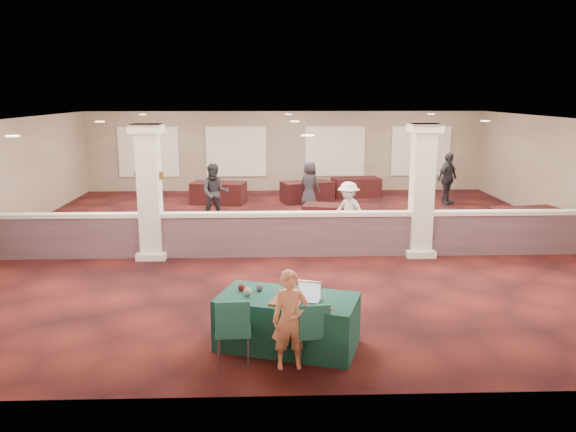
{
  "coord_description": "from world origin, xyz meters",
  "views": [
    {
      "loc": [
        -0.66,
        -14.69,
        3.89
      ],
      "look_at": [
        -0.24,
        -2.0,
        1.11
      ],
      "focal_mm": 35.0,
      "sensor_mm": 36.0,
      "label": 1
    }
  ],
  "objects_px": {
    "far_table_back_right": "(356,187)",
    "attendee_b": "(348,211)",
    "conf_chair_side": "(233,326)",
    "near_table": "(288,321)",
    "attendee_d": "(310,185)",
    "far_table_front_left": "(143,227)",
    "conf_chair_main": "(313,327)",
    "attendee_a": "(215,193)",
    "far_table_back_left": "(219,193)",
    "woman": "(290,320)",
    "attendee_c": "(447,178)",
    "far_table_back_center": "(307,192)",
    "far_table_front_center": "(332,216)",
    "far_table_front_right": "(527,222)"
  },
  "relations": [
    {
      "from": "far_table_front_left",
      "to": "far_table_front_center",
      "type": "distance_m",
      "value": 5.45
    },
    {
      "from": "far_table_front_right",
      "to": "far_table_back_left",
      "type": "relative_size",
      "value": 0.99
    },
    {
      "from": "near_table",
      "to": "far_table_front_left",
      "type": "xyz_separation_m",
      "value": [
        -3.74,
        6.8,
        -0.09
      ]
    },
    {
      "from": "conf_chair_side",
      "to": "attendee_d",
      "type": "height_order",
      "value": "attendee_d"
    },
    {
      "from": "near_table",
      "to": "attendee_b",
      "type": "relative_size",
      "value": 1.33
    },
    {
      "from": "far_table_back_left",
      "to": "far_table_back_center",
      "type": "relative_size",
      "value": 1.03
    },
    {
      "from": "far_table_front_right",
      "to": "attendee_d",
      "type": "height_order",
      "value": "attendee_d"
    },
    {
      "from": "far_table_back_center",
      "to": "attendee_b",
      "type": "distance_m",
      "value": 5.6
    },
    {
      "from": "conf_chair_side",
      "to": "attendee_d",
      "type": "distance_m",
      "value": 11.77
    },
    {
      "from": "far_table_back_right",
      "to": "far_table_front_left",
      "type": "bearing_deg",
      "value": -137.61
    },
    {
      "from": "attendee_b",
      "to": "attendee_c",
      "type": "xyz_separation_m",
      "value": [
        4.23,
        4.92,
        0.13
      ]
    },
    {
      "from": "conf_chair_main",
      "to": "attendee_a",
      "type": "bearing_deg",
      "value": 94.76
    },
    {
      "from": "attendee_a",
      "to": "attendee_b",
      "type": "height_order",
      "value": "attendee_a"
    },
    {
      "from": "far_table_front_center",
      "to": "far_table_back_center",
      "type": "bearing_deg",
      "value": 96.63
    },
    {
      "from": "far_table_front_left",
      "to": "far_table_back_center",
      "type": "distance_m",
      "value": 7.13
    },
    {
      "from": "far_table_back_left",
      "to": "conf_chair_side",
      "type": "bearing_deg",
      "value": -84.02
    },
    {
      "from": "far_table_front_left",
      "to": "conf_chair_side",
      "type": "bearing_deg",
      "value": -68.37
    },
    {
      "from": "woman",
      "to": "far_table_front_right",
      "type": "relative_size",
      "value": 0.78
    },
    {
      "from": "attendee_c",
      "to": "far_table_front_right",
      "type": "bearing_deg",
      "value": -120.43
    },
    {
      "from": "far_table_back_right",
      "to": "attendee_a",
      "type": "relative_size",
      "value": 1.0
    },
    {
      "from": "conf_chair_main",
      "to": "far_table_back_center",
      "type": "relative_size",
      "value": 0.52
    },
    {
      "from": "far_table_back_right",
      "to": "attendee_b",
      "type": "xyz_separation_m",
      "value": [
        -1.21,
        -6.5,
        0.43
      ]
    },
    {
      "from": "far_table_back_left",
      "to": "attendee_a",
      "type": "relative_size",
      "value": 1.06
    },
    {
      "from": "far_table_front_left",
      "to": "far_table_front_center",
      "type": "xyz_separation_m",
      "value": [
        5.32,
        1.2,
        0.01
      ]
    },
    {
      "from": "far_table_front_center",
      "to": "far_table_front_left",
      "type": "bearing_deg",
      "value": -167.31
    },
    {
      "from": "near_table",
      "to": "attendee_a",
      "type": "bearing_deg",
      "value": 120.52
    },
    {
      "from": "far_table_front_left",
      "to": "attendee_b",
      "type": "xyz_separation_m",
      "value": [
        5.59,
        -0.3,
        0.47
      ]
    },
    {
      "from": "conf_chair_side",
      "to": "attendee_a",
      "type": "relative_size",
      "value": 0.57
    },
    {
      "from": "conf_chair_side",
      "to": "far_table_front_left",
      "type": "relative_size",
      "value": 0.65
    },
    {
      "from": "attendee_a",
      "to": "attendee_c",
      "type": "distance_m",
      "value": 8.42
    },
    {
      "from": "far_table_back_left",
      "to": "attendee_a",
      "type": "bearing_deg",
      "value": -86.97
    },
    {
      "from": "far_table_front_right",
      "to": "far_table_back_center",
      "type": "height_order",
      "value": "far_table_front_right"
    },
    {
      "from": "far_table_front_left",
      "to": "attendee_c",
      "type": "xyz_separation_m",
      "value": [
        9.82,
        4.62,
        0.61
      ]
    },
    {
      "from": "conf_chair_side",
      "to": "far_table_back_center",
      "type": "height_order",
      "value": "conf_chair_side"
    },
    {
      "from": "woman",
      "to": "attendee_b",
      "type": "xyz_separation_m",
      "value": [
        1.83,
        7.2,
        0.07
      ]
    },
    {
      "from": "near_table",
      "to": "far_table_back_left",
      "type": "relative_size",
      "value": 1.12
    },
    {
      "from": "far_table_back_right",
      "to": "attendee_b",
      "type": "bearing_deg",
      "value": -100.51
    },
    {
      "from": "near_table",
      "to": "far_table_back_left",
      "type": "xyz_separation_m",
      "value": [
        -2.11,
        11.8,
        -0.02
      ]
    },
    {
      "from": "conf_chair_side",
      "to": "attendee_b",
      "type": "xyz_separation_m",
      "value": [
        2.65,
        7.1,
        0.19
      ]
    },
    {
      "from": "attendee_d",
      "to": "attendee_c",
      "type": "bearing_deg",
      "value": -137.17
    },
    {
      "from": "near_table",
      "to": "attendee_d",
      "type": "relative_size",
      "value": 1.33
    },
    {
      "from": "far_table_front_center",
      "to": "far_table_front_right",
      "type": "xyz_separation_m",
      "value": [
        5.32,
        -1.2,
        0.05
      ]
    },
    {
      "from": "far_table_back_right",
      "to": "conf_chair_main",
      "type": "bearing_deg",
      "value": -101.26
    },
    {
      "from": "conf_chair_side",
      "to": "attendee_d",
      "type": "xyz_separation_m",
      "value": [
        1.93,
        11.61,
        0.19
      ]
    },
    {
      "from": "far_table_back_center",
      "to": "attendee_b",
      "type": "xyz_separation_m",
      "value": [
        0.74,
        -5.53,
        0.42
      ]
    },
    {
      "from": "near_table",
      "to": "attendee_d",
      "type": "xyz_separation_m",
      "value": [
        1.12,
        11.01,
        0.39
      ]
    },
    {
      "from": "near_table",
      "to": "far_table_front_center",
      "type": "bearing_deg",
      "value": 96.94
    },
    {
      "from": "far_table_front_right",
      "to": "far_table_back_center",
      "type": "distance_m",
      "value": 7.8
    },
    {
      "from": "conf_chair_side",
      "to": "woman",
      "type": "bearing_deg",
      "value": -9.86
    },
    {
      "from": "conf_chair_main",
      "to": "attendee_b",
      "type": "distance_m",
      "value": 7.25
    }
  ]
}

